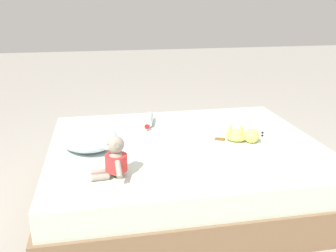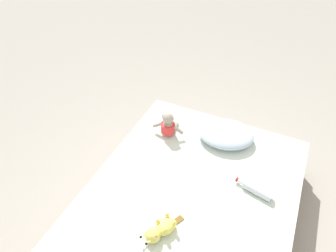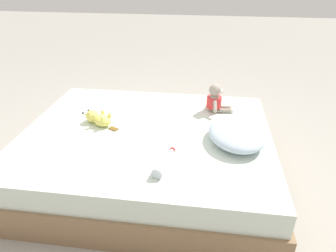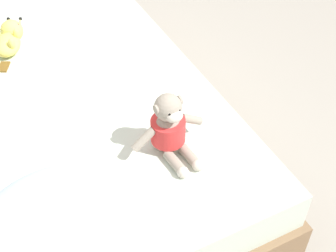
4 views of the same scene
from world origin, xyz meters
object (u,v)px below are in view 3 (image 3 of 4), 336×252
object	(u,v)px
plush_yellow_creature	(98,118)
bed	(148,154)
pillow	(237,134)
glass_bottle	(164,164)
plush_monkey	(215,100)

from	to	relation	value
plush_yellow_creature	bed	bearing A→B (deg)	81.41
pillow	glass_bottle	size ratio (longest dim) A/B	1.91
bed	plush_monkey	size ratio (longest dim) A/B	6.44
pillow	plush_monkey	xyz separation A→B (m)	(-0.47, -0.15, 0.03)
bed	plush_yellow_creature	size ratio (longest dim) A/B	5.86
bed	glass_bottle	size ratio (longest dim) A/B	6.63
pillow	glass_bottle	distance (m)	0.58
plush_monkey	plush_yellow_creature	world-z (taller)	plush_monkey
pillow	plush_monkey	world-z (taller)	plush_monkey
plush_monkey	pillow	bearing A→B (deg)	17.22
pillow	plush_yellow_creature	size ratio (longest dim) A/B	1.68
bed	plush_monkey	xyz separation A→B (m)	(-0.41, 0.50, 0.30)
bed	glass_bottle	world-z (taller)	glass_bottle
plush_yellow_creature	glass_bottle	distance (m)	0.76
pillow	plush_yellow_creature	world-z (taller)	pillow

